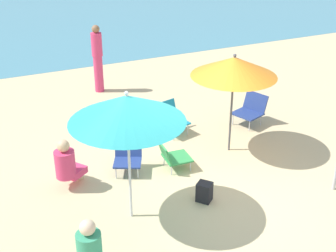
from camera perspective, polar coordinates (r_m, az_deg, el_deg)
name	(u,v)px	position (r m, az deg, el deg)	size (l,w,h in m)	color
ground_plane	(189,192)	(7.88, 2.63, -8.12)	(40.00, 40.00, 0.00)	#CCB789
sea_water	(32,13)	(21.44, -16.32, 13.17)	(40.00, 16.00, 0.01)	teal
umbrella_orange	(234,67)	(8.52, 8.09, 7.20)	(1.58, 1.58, 1.95)	#4C4C51
umbrella_teal	(127,109)	(6.45, -5.04, 2.13)	(1.67, 1.67, 2.08)	silver
beach_chair_a	(171,117)	(9.66, 0.36, 1.05)	(0.62, 0.69, 0.64)	teal
beach_chair_b	(128,156)	(8.35, -4.92, -3.66)	(0.65, 0.67, 0.57)	navy
beach_chair_c	(172,156)	(8.37, 0.51, -3.64)	(0.57, 0.49, 0.54)	#33934C
beach_chair_d	(251,109)	(10.20, 10.10, 2.09)	(0.75, 0.72, 0.66)	navy
person_a	(67,164)	(7.95, -12.24, -4.53)	(0.56, 0.52, 0.92)	#DB3866
person_b	(98,58)	(11.77, -8.61, 8.21)	(0.27, 0.27, 1.70)	#DB3866
person_c	(93,252)	(6.08, -9.13, -14.96)	(0.54, 0.50, 0.94)	#389970
beach_bag	(204,192)	(7.61, 4.47, -8.04)	(0.23, 0.20, 0.33)	black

